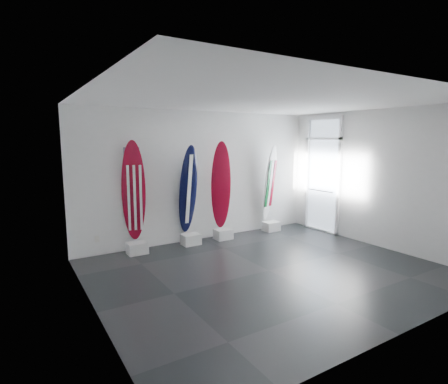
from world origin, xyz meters
TOP-DOWN VIEW (x-y plane):
  - floor at (0.00, 0.00)m, footprint 6.00×6.00m
  - ceiling at (0.00, 0.00)m, footprint 6.00×6.00m
  - wall_back at (0.00, 2.50)m, footprint 6.00×0.00m
  - wall_front at (0.00, -2.50)m, footprint 6.00×0.00m
  - wall_left at (-3.00, 0.00)m, footprint 0.00×5.00m
  - wall_right at (3.00, 0.00)m, footprint 0.00×5.00m
  - display_block_usa at (-1.72, 2.18)m, footprint 0.40×0.30m
  - surfboard_usa at (-1.72, 2.28)m, footprint 0.57×0.50m
  - display_block_navy at (-0.49, 2.18)m, footprint 0.40×0.30m
  - surfboard_navy at (-0.49, 2.28)m, footprint 0.49×0.43m
  - display_block_swiss at (0.37, 2.18)m, footprint 0.40×0.30m
  - surfboard_swiss at (0.37, 2.28)m, footprint 0.53×0.40m
  - display_block_italy at (1.84, 2.18)m, footprint 0.40×0.30m
  - surfboard_italy at (1.84, 2.28)m, footprint 0.53×0.45m
  - wall_outlet at (-2.45, 2.48)m, footprint 0.09×0.02m
  - glass_door at (2.97, 1.55)m, footprint 0.12×1.16m
  - balcony at (4.30, 1.55)m, footprint 2.80×2.20m

SIDE VIEW (x-z plane):
  - floor at x=0.00m, z-range 0.00..0.00m
  - display_block_usa at x=-1.72m, z-range 0.00..0.24m
  - display_block_navy at x=-0.49m, z-range 0.00..0.24m
  - display_block_swiss at x=0.37m, z-range 0.00..0.24m
  - display_block_italy at x=1.84m, z-range 0.00..0.24m
  - wall_outlet at x=-2.45m, z-range 0.28..0.41m
  - balcony at x=4.30m, z-range -0.10..1.10m
  - surfboard_italy at x=1.84m, z-range 0.23..2.21m
  - surfboard_navy at x=-0.49m, z-range 0.23..2.24m
  - surfboard_swiss at x=0.37m, z-range 0.24..2.32m
  - surfboard_usa at x=-1.72m, z-range 0.23..2.35m
  - glass_door at x=2.97m, z-range 0.00..2.85m
  - wall_back at x=0.00m, z-range -1.50..4.50m
  - wall_front at x=0.00m, z-range -1.50..4.50m
  - wall_left at x=-3.00m, z-range -1.00..4.00m
  - wall_right at x=3.00m, z-range -1.00..4.00m
  - ceiling at x=0.00m, z-range 3.00..3.00m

